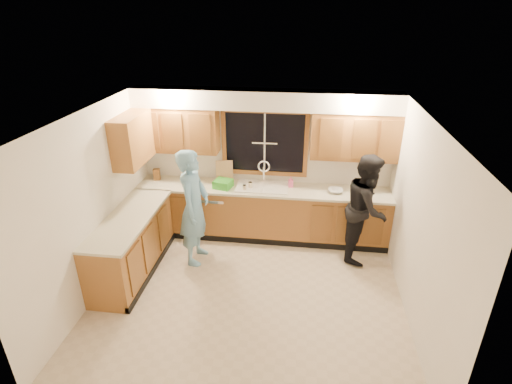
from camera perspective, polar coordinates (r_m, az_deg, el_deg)
floor at (r=5.77m, az=-1.03°, el=-14.39°), size 4.20×4.20×0.00m
ceiling at (r=4.60m, az=-1.27°, el=10.37°), size 4.20×4.20×0.00m
wall_back at (r=6.78m, az=1.23°, el=4.23°), size 4.20×0.00×4.20m
wall_left at (r=5.73m, az=-22.39°, el=-1.88°), size 0.00×3.80×3.80m
wall_right at (r=5.22m, az=22.41°, el=-4.60°), size 0.00×3.80×3.80m
base_cabinets_back at (r=6.84m, az=0.89°, el=-3.01°), size 4.20×0.60×0.88m
base_cabinets_left at (r=6.25m, az=-17.26°, el=-7.25°), size 0.60×1.90×0.88m
countertop_back at (r=6.62m, az=0.90°, el=0.44°), size 4.20×0.63×0.04m
countertop_left at (r=6.02m, az=-17.69°, el=-3.56°), size 0.63×1.90×0.04m
upper_cabinets_left at (r=6.74m, az=-11.17°, el=8.79°), size 1.35×0.33×0.75m
upper_cabinets_right at (r=6.44m, az=13.92°, el=7.78°), size 1.35×0.33×0.75m
upper_cabinets_return at (r=6.37m, az=-17.25°, el=7.19°), size 0.33×0.90×0.75m
soffit at (r=6.29m, az=1.14°, el=13.05°), size 4.20×0.35×0.30m
window_frame at (r=6.65m, az=1.25°, el=7.02°), size 1.44×0.03×1.14m
sink at (r=6.66m, az=0.92°, el=0.23°), size 0.86×0.52×0.57m
dishwasher at (r=6.98m, az=-6.07°, el=-2.82°), size 0.60×0.56×0.82m
stove at (r=5.83m, az=-19.49°, el=-10.09°), size 0.58×0.75×0.90m
man at (r=6.07m, az=-8.84°, el=-2.20°), size 0.47×0.69×1.83m
woman at (r=6.34m, az=15.53°, el=-2.19°), size 0.84×0.97×1.71m
knife_block at (r=7.11m, az=-13.99°, el=2.46°), size 0.12×0.10×0.20m
cutting_board at (r=6.79m, az=-4.53°, el=2.93°), size 0.30×0.15×0.38m
dish_crate at (r=6.63m, az=-4.73°, el=1.17°), size 0.33×0.32×0.13m
soap_bottle at (r=6.65m, az=4.99°, el=1.45°), size 0.09×0.09×0.18m
bowl at (r=6.57m, az=11.28°, el=0.19°), size 0.24×0.24×0.06m
can_left at (r=6.48m, az=-1.66°, el=0.56°), size 0.07×0.07×0.11m
can_right at (r=6.56m, az=-0.82°, el=0.94°), size 0.09×0.09×0.12m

